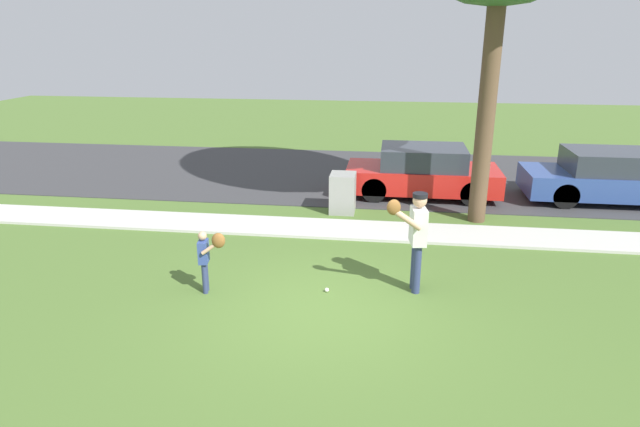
% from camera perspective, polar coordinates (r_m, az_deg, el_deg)
% --- Properties ---
extents(ground_plane, '(48.00, 48.00, 0.00)m').
position_cam_1_polar(ground_plane, '(12.04, 2.33, -1.97)').
color(ground_plane, '#4C6B2D').
extents(sidewalk_strip, '(36.00, 1.20, 0.06)m').
position_cam_1_polar(sidewalk_strip, '(12.12, 2.38, -1.67)').
color(sidewalk_strip, beige).
rests_on(sidewalk_strip, ground).
extents(road_surface, '(36.00, 6.80, 0.02)m').
position_cam_1_polar(road_surface, '(16.89, 3.98, 4.09)').
color(road_surface, '#38383A').
rests_on(road_surface, ground).
extents(person_adult, '(0.68, 0.71, 1.74)m').
position_cam_1_polar(person_adult, '(9.11, 10.02, -1.86)').
color(person_adult, navy).
rests_on(person_adult, ground).
extents(person_child, '(0.52, 0.40, 1.13)m').
position_cam_1_polar(person_child, '(9.23, -11.75, -4.10)').
color(person_child, navy).
rests_on(person_child, ground).
extents(baseball, '(0.07, 0.07, 0.07)m').
position_cam_1_polar(baseball, '(9.34, 0.72, -8.03)').
color(baseball, white).
rests_on(baseball, ground).
extents(utility_cabinet, '(0.60, 0.68, 0.96)m').
position_cam_1_polar(utility_cabinet, '(13.26, 2.40, 2.17)').
color(utility_cabinet, gray).
rests_on(utility_cabinet, ground).
extents(parked_hatchback_red, '(4.00, 1.75, 1.33)m').
position_cam_1_polar(parked_hatchback_red, '(14.77, 10.68, 4.30)').
color(parked_hatchback_red, red).
rests_on(parked_hatchback_red, road_surface).
extents(parked_wagon_blue, '(4.50, 1.80, 1.33)m').
position_cam_1_polar(parked_wagon_blue, '(15.93, 28.56, 3.38)').
color(parked_wagon_blue, '#2D478C').
rests_on(parked_wagon_blue, road_surface).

